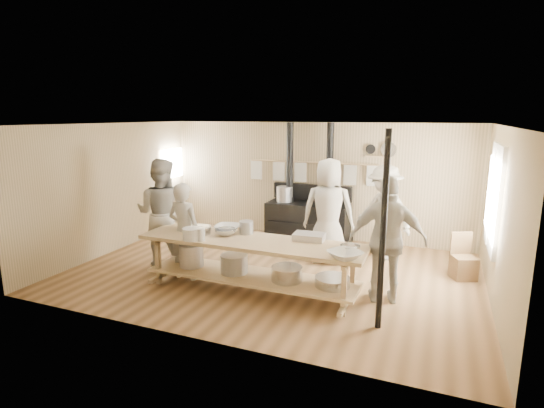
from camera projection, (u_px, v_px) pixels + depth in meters
name	position (u px, v px, depth m)	size (l,w,h in m)	color
ground	(272.00, 272.00, 7.59)	(7.00, 7.00, 0.00)	brown
room_shell	(272.00, 182.00, 7.26)	(7.00, 7.00, 7.00)	tan
window_right	(495.00, 198.00, 6.56)	(0.09, 1.50, 1.65)	beige
left_opening	(172.00, 163.00, 10.34)	(0.00, 0.90, 0.90)	white
stove	(308.00, 218.00, 9.41)	(1.90, 0.75, 2.60)	black
towel_rail	(313.00, 170.00, 9.45)	(3.00, 0.04, 0.47)	tan
back_wall_shelf	(381.00, 152.00, 8.85)	(0.63, 0.14, 0.32)	tan
prep_table	(251.00, 260.00, 6.67)	(3.60, 0.90, 0.85)	tan
support_post	(383.00, 233.00, 5.35)	(0.08, 0.08, 2.60)	black
cook_far_left	(184.00, 231.00, 7.15)	(0.61, 0.40, 1.67)	#ADA799
cook_left	(162.00, 213.00, 7.76)	(0.97, 0.76, 2.00)	#ADA799
cook_center	(328.00, 211.00, 7.92)	(0.97, 0.63, 1.99)	#ADA799
cook_right	(388.00, 240.00, 6.22)	(1.12, 0.47, 1.91)	#ADA799
cook_by_window	(384.00, 212.00, 8.17)	(1.19, 0.68, 1.84)	#ADA799
chair	(463.00, 265.00, 7.26)	(0.48, 0.48, 0.78)	brown
bowl_white_a	(228.00, 228.00, 7.09)	(0.43, 0.43, 0.10)	white
bowl_steel_a	(225.00, 232.00, 6.84)	(0.34, 0.34, 0.11)	silver
bowl_white_b	(345.00, 255.00, 5.72)	(0.44, 0.44, 0.11)	white
bowl_steel_b	(350.00, 248.00, 6.03)	(0.29, 0.29, 0.09)	silver
roasting_pan	(309.00, 237.00, 6.58)	(0.47, 0.32, 0.11)	#B2B2B7
mixing_bowl_large	(199.00, 230.00, 6.94)	(0.38, 0.38, 0.12)	silver
bucket_galv	(246.00, 227.00, 6.93)	(0.23, 0.23, 0.21)	gray
deep_bowl_enamel	(192.00, 234.00, 6.59)	(0.30, 0.30, 0.19)	white
pitcher	(201.00, 235.00, 6.53)	(0.13, 0.13, 0.20)	white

